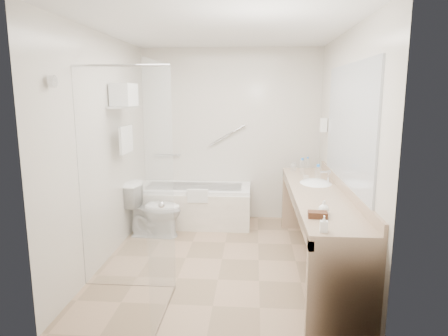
# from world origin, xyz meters

# --- Properties ---
(floor) EXTENTS (3.20, 3.20, 0.00)m
(floor) POSITION_xyz_m (0.00, 0.00, 0.00)
(floor) COLOR tan
(floor) RESTS_ON ground
(ceiling) EXTENTS (2.60, 3.20, 0.10)m
(ceiling) POSITION_xyz_m (0.00, 0.00, 2.50)
(ceiling) COLOR silver
(ceiling) RESTS_ON wall_back
(wall_back) EXTENTS (2.60, 0.10, 2.50)m
(wall_back) POSITION_xyz_m (0.00, 1.60, 1.25)
(wall_back) COLOR beige
(wall_back) RESTS_ON ground
(wall_front) EXTENTS (2.60, 0.10, 2.50)m
(wall_front) POSITION_xyz_m (0.00, -1.60, 1.25)
(wall_front) COLOR beige
(wall_front) RESTS_ON ground
(wall_left) EXTENTS (0.10, 3.20, 2.50)m
(wall_left) POSITION_xyz_m (-1.30, 0.00, 1.25)
(wall_left) COLOR beige
(wall_left) RESTS_ON ground
(wall_right) EXTENTS (0.10, 3.20, 2.50)m
(wall_right) POSITION_xyz_m (1.30, 0.00, 1.25)
(wall_right) COLOR beige
(wall_right) RESTS_ON ground
(bathtub) EXTENTS (1.60, 0.73, 0.59)m
(bathtub) POSITION_xyz_m (-0.50, 1.24, 0.28)
(bathtub) COLOR white
(bathtub) RESTS_ON floor
(grab_bar_short) EXTENTS (0.40, 0.03, 0.03)m
(grab_bar_short) POSITION_xyz_m (-0.95, 1.56, 0.95)
(grab_bar_short) COLOR silver
(grab_bar_short) RESTS_ON wall_back
(grab_bar_long) EXTENTS (0.53, 0.03, 0.33)m
(grab_bar_long) POSITION_xyz_m (-0.05, 1.56, 1.25)
(grab_bar_long) COLOR silver
(grab_bar_long) RESTS_ON wall_back
(shower_enclosure) EXTENTS (0.96, 0.91, 2.11)m
(shower_enclosure) POSITION_xyz_m (-0.63, -0.93, 1.07)
(shower_enclosure) COLOR silver
(shower_enclosure) RESTS_ON floor
(towel_shelf) EXTENTS (0.24, 0.55, 0.81)m
(towel_shelf) POSITION_xyz_m (-1.17, 0.35, 1.75)
(towel_shelf) COLOR silver
(towel_shelf) RESTS_ON wall_left
(vanity_counter) EXTENTS (0.55, 2.70, 0.95)m
(vanity_counter) POSITION_xyz_m (1.02, -0.15, 0.64)
(vanity_counter) COLOR tan
(vanity_counter) RESTS_ON floor
(sink) EXTENTS (0.40, 0.52, 0.14)m
(sink) POSITION_xyz_m (1.05, 0.25, 0.82)
(sink) COLOR white
(sink) RESTS_ON vanity_counter
(faucet) EXTENTS (0.03, 0.03, 0.14)m
(faucet) POSITION_xyz_m (1.20, 0.25, 0.93)
(faucet) COLOR silver
(faucet) RESTS_ON vanity_counter
(mirror) EXTENTS (0.02, 2.00, 1.20)m
(mirror) POSITION_xyz_m (1.29, -0.15, 1.55)
(mirror) COLOR #A5ABB1
(mirror) RESTS_ON wall_right
(hairdryer_unit) EXTENTS (0.08, 0.10, 0.18)m
(hairdryer_unit) POSITION_xyz_m (1.25, 1.05, 1.45)
(hairdryer_unit) COLOR white
(hairdryer_unit) RESTS_ON wall_right
(toilet) EXTENTS (0.74, 0.44, 0.71)m
(toilet) POSITION_xyz_m (-0.95, 0.70, 0.35)
(toilet) COLOR white
(toilet) RESTS_ON floor
(amenity_basket) EXTENTS (0.16, 0.11, 0.05)m
(amenity_basket) POSITION_xyz_m (0.88, -1.06, 0.88)
(amenity_basket) COLOR #472719
(amenity_basket) RESTS_ON vanity_counter
(soap_bottle_a) EXTENTS (0.06, 0.13, 0.06)m
(soap_bottle_a) POSITION_xyz_m (0.87, -1.40, 0.88)
(soap_bottle_a) COLOR white
(soap_bottle_a) RESTS_ON vanity_counter
(soap_bottle_b) EXTENTS (0.10, 0.12, 0.09)m
(soap_bottle_b) POSITION_xyz_m (0.94, -0.95, 0.90)
(soap_bottle_b) COLOR white
(soap_bottle_b) RESTS_ON vanity_counter
(water_bottle_left) EXTENTS (0.07, 0.07, 0.22)m
(water_bottle_left) POSITION_xyz_m (1.08, 0.26, 0.95)
(water_bottle_left) COLOR silver
(water_bottle_left) RESTS_ON vanity_counter
(water_bottle_mid) EXTENTS (0.06, 0.06, 0.20)m
(water_bottle_mid) POSITION_xyz_m (0.96, 0.77, 0.94)
(water_bottle_mid) COLOR silver
(water_bottle_mid) RESTS_ON vanity_counter
(water_bottle_right) EXTENTS (0.05, 0.05, 0.17)m
(water_bottle_right) POSITION_xyz_m (1.07, 1.10, 0.93)
(water_bottle_right) COLOR silver
(water_bottle_right) RESTS_ON vanity_counter
(drinking_glass_near) EXTENTS (0.09, 0.09, 0.09)m
(drinking_glass_near) POSITION_xyz_m (0.94, 0.24, 0.89)
(drinking_glass_near) COLOR silver
(drinking_glass_near) RESTS_ON vanity_counter
(drinking_glass_far) EXTENTS (0.10, 0.10, 0.10)m
(drinking_glass_far) POSITION_xyz_m (0.87, 0.97, 0.90)
(drinking_glass_far) COLOR silver
(drinking_glass_far) RESTS_ON vanity_counter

